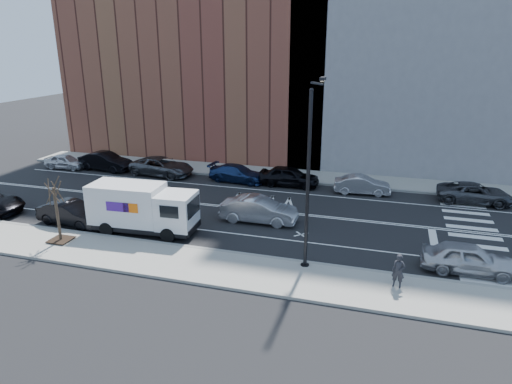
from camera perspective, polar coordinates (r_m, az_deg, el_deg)
The scene contains 23 objects.
ground at distance 32.08m, azimuth -3.79°, elevation -1.84°, with size 120.00×120.00×0.00m, color black.
sidewalk_near at distance 24.67m, azimuth -10.89°, elevation -8.43°, with size 44.00×3.60×0.15m, color gray.
sidewalk_far at distance 40.02m, azimuth 0.54°, elevation 2.44°, with size 44.00×3.60×0.15m, color gray.
curb_near at distance 26.10m, azimuth -9.10°, elevation -6.74°, with size 44.00×0.25×0.17m, color gray.
curb_far at distance 38.36m, azimuth -0.20°, elevation 1.74°, with size 44.00×0.25×0.17m, color gray.
crosswalk at distance 30.79m, azimuth 25.53°, elevation -4.57°, with size 3.00×14.00×0.01m, color white, non-canonical shape.
road_markings at distance 32.08m, azimuth -3.79°, elevation -1.83°, with size 40.00×8.60×0.01m, color white, non-canonical shape.
bldg_brick at distance 47.57m, azimuth -6.83°, elevation 18.18°, with size 26.00×10.00×22.00m, color brown.
bldg_concrete at distance 43.88m, azimuth 19.56°, elevation 19.93°, with size 20.00×10.00×26.00m, color slate.
streetlight at distance 22.40m, azimuth 6.78°, elevation 2.75°, with size 0.44×4.02×9.34m.
street_tree at distance 28.15m, azimuth -23.50°, elevation -3.19°, with size 1.20×1.20×3.75m.
fedex_van at distance 28.14m, azimuth -14.06°, elevation -1.93°, with size 6.63×2.61×2.98m.
far_parked_a at distance 44.88m, azimuth -22.68°, elevation 3.53°, with size 1.56×3.88×1.32m, color silver.
far_parked_b at distance 43.05m, azimuth -18.29°, elevation 3.66°, with size 1.72×4.92×1.62m, color black.
far_parked_c at distance 40.15m, azimuth -11.69°, elevation 3.15°, with size 2.58×5.59×1.55m, color #484B50.
far_parked_d at distance 37.55m, azimuth -2.33°, elevation 2.34°, with size 1.96×4.81×1.40m, color navy.
far_parked_e at distance 36.45m, azimuth 4.17°, elevation 1.99°, with size 1.91×4.75×1.62m, color black.
far_parked_f at distance 35.46m, azimuth 13.13°, elevation 0.87°, with size 1.46×4.19×1.38m, color #B4B3B8.
far_parked_g at distance 36.13m, azimuth 25.66°, elevation -0.14°, with size 2.36×5.12×1.42m, color #414348.
driving_sedan at distance 29.13m, azimuth 0.33°, elevation -2.23°, with size 1.72×4.93×1.62m, color #B1B1B6.
near_parked_rear_a at distance 30.96m, azimuth -22.03°, elevation -2.49°, with size 1.58×4.53×1.49m, color black.
near_parked_front at distance 25.26m, azimuth 25.03°, elevation -7.52°, with size 1.82×4.52×1.54m, color silver.
pedestrian at distance 22.33m, azimuth 17.38°, elevation -9.42°, with size 0.59×0.39×1.63m, color #24242A.
Camera 1 is at (10.53, -28.21, 11.06)m, focal length 32.00 mm.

